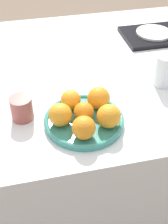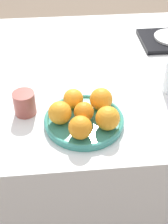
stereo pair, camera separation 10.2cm
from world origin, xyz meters
name	(u,v)px [view 1 (the left image)]	position (x,y,z in m)	size (l,w,h in m)	color
ground_plane	(62,183)	(0.00, 0.00, 0.00)	(12.00, 12.00, 0.00)	#7A6651
table	(59,136)	(0.00, 0.00, 0.38)	(1.52, 1.09, 0.75)	white
fruit_platter	(84,120)	(0.05, -0.34, 0.76)	(0.27, 0.27, 0.03)	teal
orange_0	(84,112)	(0.05, -0.35, 0.80)	(0.07, 0.07, 0.07)	orange
orange_1	(60,115)	(-0.03, -0.35, 0.81)	(0.08, 0.08, 0.08)	orange
orange_2	(109,116)	(0.12, -0.39, 0.81)	(0.08, 0.08, 0.08)	orange
orange_3	(99,98)	(0.11, -0.29, 0.81)	(0.08, 0.08, 0.08)	orange
orange_4	(84,128)	(0.03, -0.42, 0.81)	(0.07, 0.07, 0.07)	orange
orange_5	(71,100)	(0.02, -0.27, 0.80)	(0.07, 0.07, 0.07)	orange
water_glass	(164,71)	(0.40, -0.19, 0.81)	(0.07, 0.07, 0.12)	silver
serving_tray	(153,35)	(0.52, 0.20, 0.76)	(0.30, 0.23, 0.02)	black
side_plate	(154,33)	(0.52, 0.20, 0.78)	(0.17, 0.17, 0.01)	silver
cup_1	(22,108)	(-0.15, -0.27, 0.79)	(0.08, 0.08, 0.08)	#9E4C42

